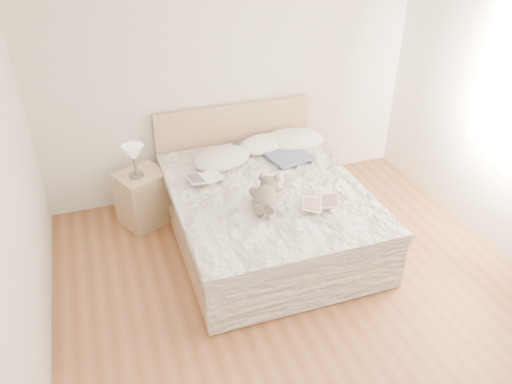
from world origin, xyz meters
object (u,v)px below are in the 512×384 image
nightstand (143,198)px  photo_book (204,178)px  bed (265,210)px  table_lamp (134,155)px  childrens_book (321,203)px  teddy_bear (265,204)px

nightstand → photo_book: bearing=-36.7°
nightstand → photo_book: photo_book is taller
bed → nightstand: bearing=149.1°
nightstand → photo_book: size_ratio=1.73×
table_lamp → childrens_book: table_lamp is taller
photo_book → teddy_bear: 0.74m
photo_book → teddy_bear: teddy_bear is taller
nightstand → childrens_book: bearing=-39.7°
table_lamp → bed: bearing=-28.5°
bed → table_lamp: 1.35m
bed → teddy_bear: bed is taller
table_lamp → teddy_bear: 1.40m
teddy_bear → table_lamp: bearing=158.0°
nightstand → teddy_bear: 1.44m
nightstand → bed: bearing=-30.9°
bed → teddy_bear: 0.55m
bed → table_lamp: bearing=151.5°
photo_book → teddy_bear: size_ratio=0.85×
nightstand → childrens_book: size_ratio=1.65×
photo_book → teddy_bear: bearing=-68.3°
table_lamp → nightstand: bearing=47.6°
nightstand → table_lamp: 0.52m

